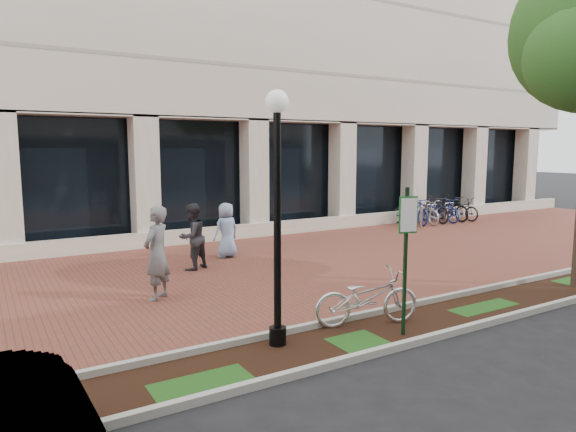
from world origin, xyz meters
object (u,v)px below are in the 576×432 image
pedestrian_mid (192,237)px  parking_sign (406,243)px  lamppost (277,204)px  pedestrian_right (226,230)px  locked_bicycle (367,298)px  bike_rack_cluster (433,210)px  pedestrian_left (157,253)px  bollard (421,216)px

pedestrian_mid → parking_sign: bearing=76.3°
parking_sign → lamppost: (-2.06, 0.74, 0.70)m
pedestrian_right → locked_bicycle: bearing=76.8°
pedestrian_mid → bike_rack_cluster: size_ratio=0.41×
pedestrian_left → bike_rack_cluster: 14.52m
pedestrian_left → pedestrian_right: size_ratio=1.24×
pedestrian_left → bollard: size_ratio=2.21×
locked_bicycle → pedestrian_right: (0.27, 6.66, 0.29)m
pedestrian_left → pedestrian_mid: bearing=-167.7°
parking_sign → locked_bicycle: 1.33m
parking_sign → bike_rack_cluster: (10.65, 9.32, -1.06)m
lamppost → pedestrian_right: 7.14m
parking_sign → bike_rack_cluster: size_ratio=0.59×
lamppost → locked_bicycle: size_ratio=2.08×
pedestrian_right → bike_rack_cluster: 10.77m
parking_sign → bollard: 12.67m
locked_bicycle → pedestrian_right: pedestrian_right is taller
lamppost → pedestrian_left: 3.86m
pedestrian_left → pedestrian_right: 4.35m
pedestrian_left → lamppost: bearing=62.8°
bike_rack_cluster → bollard: bearing=-144.9°
lamppost → pedestrian_right: lamppost is taller
parking_sign → pedestrian_mid: parking_sign is taller
bike_rack_cluster → pedestrian_left: bearing=-150.4°
pedestrian_left → bollard: 12.93m
pedestrian_right → bollard: pedestrian_right is taller
parking_sign → bollard: bearing=56.7°
locked_bicycle → pedestrian_right: 6.67m
pedestrian_right → bollard: (9.16, 1.23, -0.35)m
locked_bicycle → pedestrian_mid: pedestrian_mid is taller
pedestrian_right → bollard: bearing=176.7°
bollard → pedestrian_right: bearing=-172.4°
lamppost → bollard: bearing=34.9°
lamppost → bollard: 13.88m
pedestrian_left → bollard: (12.17, 4.36, -0.54)m
bollard → bike_rack_cluster: bearing=26.0°
bollard → bike_rack_cluster: bike_rack_cluster is taller
lamppost → pedestrian_left: lamppost is taller
pedestrian_mid → pedestrian_right: size_ratio=1.09×
parking_sign → pedestrian_right: 7.44m
bollard → bike_rack_cluster: 1.60m
pedestrian_right → pedestrian_mid: bearing=23.3°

